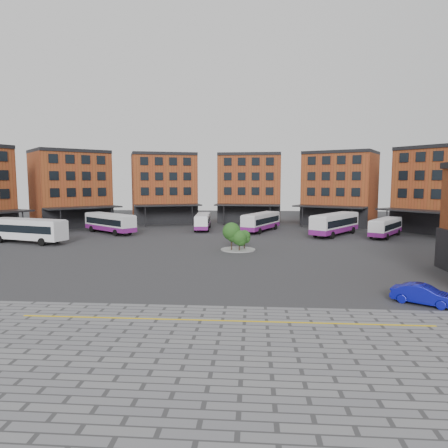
# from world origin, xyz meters

# --- Properties ---
(ground) EXTENTS (160.00, 160.00, 0.00)m
(ground) POSITION_xyz_m (0.00, 0.00, 0.00)
(ground) COLOR #28282B
(ground) RESTS_ON ground
(paving_zone) EXTENTS (50.00, 22.00, 0.02)m
(paving_zone) POSITION_xyz_m (2.00, -22.00, 0.01)
(paving_zone) COLOR slate
(paving_zone) RESTS_ON ground
(yellow_line) EXTENTS (26.00, 0.15, 0.02)m
(yellow_line) POSITION_xyz_m (2.00, -14.00, 0.03)
(yellow_line) COLOR gold
(yellow_line) RESTS_ON paving_zone
(main_building) EXTENTS (94.14, 42.48, 14.60)m
(main_building) POSITION_xyz_m (-4.77, 38.25, 7.23)
(main_building) COLOR brown
(main_building) RESTS_ON ground
(tree_island) EXTENTS (4.40, 4.40, 3.59)m
(tree_island) POSITION_xyz_m (1.84, 11.48, 1.86)
(tree_island) COLOR gray
(tree_island) RESTS_ON ground
(bus_a) EXTENTS (12.40, 6.05, 3.43)m
(bus_a) POSITION_xyz_m (-27.98, 15.62, 2.03)
(bus_a) COLOR white
(bus_a) RESTS_ON ground
(bus_b) EXTENTS (10.85, 9.42, 3.30)m
(bus_b) POSITION_xyz_m (-20.13, 26.85, 1.79)
(bus_b) COLOR silver
(bus_b) RESTS_ON ground
(bus_c) EXTENTS (3.02, 10.21, 2.84)m
(bus_c) POSITION_xyz_m (-5.16, 32.80, 1.54)
(bus_c) COLOR white
(bus_c) RESTS_ON ground
(bus_d) EXTENTS (7.03, 11.42, 3.20)m
(bus_d) POSITION_xyz_m (5.30, 31.22, 1.73)
(bus_d) COLOR silver
(bus_d) RESTS_ON ground
(bus_e) EXTENTS (9.58, 11.84, 3.52)m
(bus_e) POSITION_xyz_m (17.10, 26.89, 1.91)
(bus_e) COLOR silver
(bus_e) RESTS_ON ground
(bus_f) EXTENTS (7.61, 9.94, 2.90)m
(bus_f) POSITION_xyz_m (24.68, 25.64, 1.57)
(bus_f) COLOR white
(bus_f) RESTS_ON ground
(blue_car) EXTENTS (4.42, 3.55, 1.41)m
(blue_car) POSITION_xyz_m (16.05, -9.54, 0.71)
(blue_car) COLOR #0B0F94
(blue_car) RESTS_ON ground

